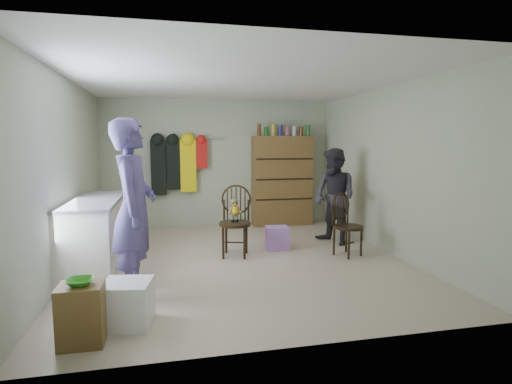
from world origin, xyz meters
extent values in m
plane|color=#C3B49D|center=(0.00, 0.00, 0.00)|extent=(5.00, 5.00, 0.00)
plane|color=#B4BA9C|center=(0.00, 2.50, 1.25)|extent=(4.50, 0.00, 4.50)
plane|color=#B4BA9C|center=(-2.25, 0.00, 1.25)|extent=(0.00, 5.00, 5.00)
plane|color=#B4BA9C|center=(2.25, 0.00, 1.25)|extent=(0.00, 5.00, 5.00)
plane|color=white|center=(0.00, 0.00, 2.50)|extent=(5.00, 5.00, 0.00)
cube|color=silver|center=(-1.95, 0.00, 0.45)|extent=(0.60, 1.80, 0.90)
cube|color=slate|center=(-1.95, 0.00, 0.92)|extent=(0.64, 1.86, 0.04)
cylinder|color=#99999E|center=(-1.64, -0.45, 0.54)|extent=(0.02, 0.02, 0.14)
cylinder|color=#99999E|center=(-1.64, 0.45, 0.54)|extent=(0.02, 0.02, 0.14)
cube|color=brown|center=(-1.72, -2.06, 0.25)|extent=(0.36, 0.30, 0.51)
imported|color=green|center=(-1.72, -2.06, 0.53)|extent=(0.22, 0.22, 0.05)
cube|color=white|center=(-1.39, -1.78, 0.20)|extent=(0.49, 0.48, 0.41)
cylinder|color=black|center=(-0.06, 0.23, 0.49)|extent=(0.57, 0.57, 0.05)
cylinder|color=black|center=(-0.25, 0.12, 0.23)|extent=(0.04, 0.04, 0.46)
cylinder|color=black|center=(0.05, 0.04, 0.23)|extent=(0.04, 0.04, 0.46)
cylinder|color=black|center=(-0.16, 0.43, 0.23)|extent=(0.04, 0.04, 0.46)
cylinder|color=black|center=(0.13, 0.35, 0.23)|extent=(0.04, 0.04, 0.46)
torus|color=black|center=(-0.01, 0.41, 0.82)|extent=(0.44, 0.15, 0.45)
cylinder|color=black|center=(-0.19, 0.45, 0.66)|extent=(0.03, 0.03, 0.31)
cylinder|color=black|center=(0.17, 0.35, 0.66)|extent=(0.03, 0.03, 0.31)
cylinder|color=yellow|center=(-0.06, 0.25, 0.69)|extent=(0.11, 0.11, 0.10)
cylinder|color=#475128|center=(-0.06, 0.25, 0.59)|extent=(0.06, 0.06, 0.16)
sphere|color=#9E7042|center=(-0.06, 0.25, 0.78)|extent=(0.10, 0.10, 0.10)
cylinder|color=#475128|center=(-0.06, 0.25, 0.83)|extent=(0.08, 0.08, 0.03)
cube|color=black|center=(-0.06, 0.21, 0.79)|extent=(0.07, 0.01, 0.02)
cylinder|color=black|center=(1.58, -0.10, 0.43)|extent=(0.54, 0.54, 0.04)
cylinder|color=black|center=(1.51, -0.28, 0.21)|extent=(0.03, 0.03, 0.41)
cylinder|color=black|center=(1.76, -0.17, 0.21)|extent=(0.03, 0.03, 0.41)
cylinder|color=black|center=(1.39, -0.03, 0.21)|extent=(0.03, 0.03, 0.41)
cylinder|color=black|center=(1.64, 0.09, 0.21)|extent=(0.03, 0.03, 0.41)
torus|color=black|center=(1.51, 0.05, 0.73)|extent=(0.38, 0.19, 0.40)
cylinder|color=black|center=(1.36, -0.03, 0.59)|extent=(0.03, 0.03, 0.27)
cylinder|color=black|center=(1.66, 0.11, 0.59)|extent=(0.03, 0.03, 0.27)
cube|color=#E572CA|center=(0.64, 0.46, 0.18)|extent=(0.36, 0.29, 0.36)
imported|color=#524783|center=(-1.36, -1.04, 0.96)|extent=(0.53, 0.74, 1.92)
imported|color=#2D2B33|center=(1.66, 0.61, 0.79)|extent=(0.85, 0.94, 1.58)
cube|color=brown|center=(1.25, 2.30, 0.90)|extent=(1.20, 0.38, 1.80)
cube|color=black|center=(1.25, 2.11, 0.55)|extent=(1.16, 0.02, 0.03)
cube|color=black|center=(1.25, 2.11, 0.95)|extent=(1.16, 0.02, 0.03)
cube|color=black|center=(1.25, 2.11, 1.35)|extent=(1.16, 0.02, 0.03)
cylinder|color=#592D14|center=(0.75, 2.20, 1.92)|extent=(0.07, 0.07, 0.23)
cylinder|color=#19591E|center=(0.89, 2.20, 1.89)|extent=(0.09, 0.09, 0.18)
cylinder|color=#A59933|center=(1.04, 2.20, 1.92)|extent=(0.09, 0.09, 0.23)
cylinder|color=navy|center=(1.18, 2.20, 1.91)|extent=(0.08, 0.08, 0.22)
cylinder|color=#8C3F59|center=(1.32, 2.20, 1.89)|extent=(0.09, 0.09, 0.19)
cylinder|color=#B2B2B7|center=(1.46, 2.20, 1.90)|extent=(0.08, 0.08, 0.19)
cylinder|color=#592D14|center=(1.61, 2.20, 1.89)|extent=(0.08, 0.08, 0.18)
cylinder|color=#19591E|center=(1.75, 2.20, 1.91)|extent=(0.08, 0.08, 0.22)
cylinder|color=#99999E|center=(-0.40, 2.44, 1.75)|extent=(1.00, 0.02, 0.02)
cube|color=black|center=(-1.18, 2.38, 1.19)|extent=(0.28, 0.10, 1.05)
cube|color=black|center=(-0.90, 2.38, 1.25)|extent=(0.26, 0.10, 0.95)
cube|color=yellow|center=(-0.62, 2.38, 1.22)|extent=(0.30, 0.10, 1.00)
cube|color=red|center=(-0.36, 2.38, 1.44)|extent=(0.22, 0.10, 0.55)
camera|label=1|loc=(-0.98, -5.44, 1.66)|focal=28.00mm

